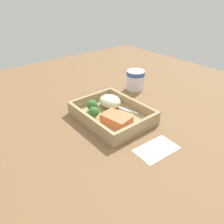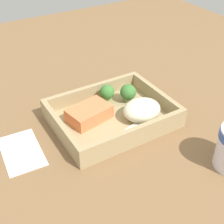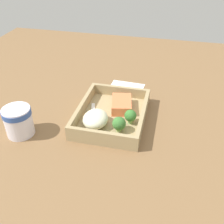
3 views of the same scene
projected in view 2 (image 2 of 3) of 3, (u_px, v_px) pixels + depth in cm
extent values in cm
cube|color=brown|center=(112.00, 125.00, 74.53)|extent=(160.00, 160.00, 2.00)
cube|color=tan|center=(112.00, 119.00, 73.59)|extent=(26.88, 20.85, 1.20)
cube|color=tan|center=(136.00, 134.00, 65.35)|extent=(26.88, 1.20, 3.59)
cube|color=tan|center=(92.00, 92.00, 79.03)|extent=(26.88, 1.20, 3.59)
cube|color=tan|center=(61.00, 129.00, 66.84)|extent=(1.20, 18.45, 3.59)
cube|color=tan|center=(156.00, 96.00, 77.54)|extent=(1.20, 18.45, 3.59)
cube|color=#EF7A48|center=(89.00, 114.00, 71.74)|extent=(10.67, 8.09, 3.17)
ellipsoid|color=#E9E6C1|center=(142.00, 110.00, 71.72)|extent=(9.03, 7.55, 4.58)
cylinder|color=#7EAD65|center=(107.00, 99.00, 78.08)|extent=(1.39, 1.39, 1.77)
sphere|color=#3A7730|center=(107.00, 92.00, 76.97)|extent=(3.67, 3.67, 3.67)
cylinder|color=#84A261|center=(128.00, 99.00, 78.26)|extent=(1.53, 1.53, 1.59)
sphere|color=#3C7432|center=(128.00, 92.00, 77.14)|extent=(4.03, 4.03, 4.03)
cube|color=white|center=(130.00, 129.00, 69.21)|extent=(12.24, 4.38, 0.44)
cube|color=white|center=(151.00, 114.00, 73.85)|extent=(3.86, 3.03, 0.44)
cube|color=white|center=(21.00, 151.00, 65.39)|extent=(8.54, 13.30, 0.24)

